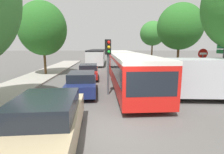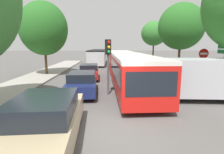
% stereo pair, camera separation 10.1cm
% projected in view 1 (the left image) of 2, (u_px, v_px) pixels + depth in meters
% --- Properties ---
extents(ground_plane, '(200.00, 200.00, 0.00)m').
position_uv_depth(ground_plane, '(110.00, 129.00, 6.48)').
color(ground_plane, '#565451').
extents(kerb_strip_left, '(3.20, 33.06, 0.14)m').
position_uv_depth(kerb_strip_left, '(41.00, 75.00, 17.60)').
color(kerb_strip_left, '#9E998E').
rests_on(kerb_strip_left, ground).
extents(articulated_bus, '(2.97, 16.35, 2.42)m').
position_uv_depth(articulated_bus, '(125.00, 65.00, 15.04)').
color(articulated_bus, red).
rests_on(articulated_bus, ground).
extents(city_bus_rear, '(2.61, 11.03, 2.37)m').
position_uv_depth(city_bus_rear, '(97.00, 56.00, 28.87)').
color(city_bus_rear, silver).
rests_on(city_bus_rear, ground).
extents(queued_car_tan, '(2.14, 4.55, 1.55)m').
position_uv_depth(queued_car_tan, '(47.00, 121.00, 5.30)').
color(queued_car_tan, tan).
rests_on(queued_car_tan, ground).
extents(queued_car_navy, '(1.95, 4.15, 1.41)m').
position_uv_depth(queued_car_navy, '(82.00, 83.00, 10.97)').
color(queued_car_navy, navy).
rests_on(queued_car_navy, ground).
extents(queued_car_red, '(1.88, 3.99, 1.36)m').
position_uv_depth(queued_car_red, '(89.00, 71.00, 16.03)').
color(queued_car_red, '#B21E19').
rests_on(queued_car_red, ground).
extents(white_van, '(5.12, 2.30, 2.31)m').
position_uv_depth(white_van, '(199.00, 78.00, 9.82)').
color(white_van, '#B7BABF').
rests_on(white_van, ground).
extents(traffic_light, '(0.38, 0.40, 3.40)m').
position_uv_depth(traffic_light, '(108.00, 55.00, 10.55)').
color(traffic_light, '#56595E').
rests_on(traffic_light, ground).
extents(no_entry_sign, '(0.70, 0.08, 2.82)m').
position_uv_depth(no_entry_sign, '(202.00, 62.00, 12.60)').
color(no_entry_sign, '#56595E').
rests_on(no_entry_sign, ground).
extents(direction_sign_post, '(0.22, 1.40, 3.60)m').
position_uv_depth(direction_sign_post, '(224.00, 52.00, 12.08)').
color(direction_sign_post, '#56595E').
rests_on(direction_sign_post, ground).
extents(tree_left_mid, '(4.70, 4.70, 7.34)m').
position_uv_depth(tree_left_mid, '(43.00, 30.00, 17.31)').
color(tree_left_mid, '#51381E').
rests_on(tree_left_mid, ground).
extents(tree_right_mid, '(5.14, 5.14, 7.80)m').
position_uv_depth(tree_right_mid, '(179.00, 28.00, 20.12)').
color(tree_right_mid, '#51381E').
rests_on(tree_right_mid, ground).
extents(tree_right_far, '(4.28, 4.28, 7.15)m').
position_uv_depth(tree_right_far, '(153.00, 33.00, 29.85)').
color(tree_right_far, '#51381E').
rests_on(tree_right_far, ground).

